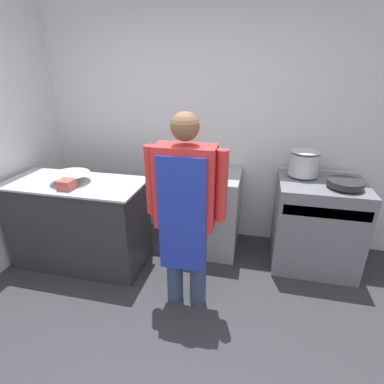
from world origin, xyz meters
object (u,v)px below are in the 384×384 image
object	(u,v)px
stove	(316,224)
plastic_tub	(67,184)
person_cook	(185,205)
saute_pan	(346,183)
mixing_bowl	(71,178)
fridge_unit	(211,212)
stock_pot	(304,162)

from	to	relation	value
stove	plastic_tub	bearing A→B (deg)	-163.46
person_cook	plastic_tub	size ratio (longest dim) A/B	12.48
saute_pan	stove	bearing A→B (deg)	143.62
stove	mixing_bowl	bearing A→B (deg)	-167.65
stove	mixing_bowl	xyz separation A→B (m)	(-2.37, -0.52, 0.49)
person_cook	mixing_bowl	world-z (taller)	person_cook
plastic_tub	saute_pan	world-z (taller)	plastic_tub
person_cook	plastic_tub	bearing A→B (deg)	171.97
stove	saute_pan	size ratio (longest dim) A/B	2.95
fridge_unit	stock_pot	bearing A→B (deg)	4.15
plastic_tub	mixing_bowl	bearing A→B (deg)	112.50
stove	stock_pot	bearing A→B (deg)	146.29
fridge_unit	saute_pan	xyz separation A→B (m)	(1.26, -0.17, 0.51)
mixing_bowl	fridge_unit	bearing A→B (deg)	24.21
stove	mixing_bowl	size ratio (longest dim) A/B	2.51
stock_pot	stove	bearing A→B (deg)	-33.71
stove	mixing_bowl	world-z (taller)	mixing_bowl
stove	fridge_unit	world-z (taller)	stove
person_cook	mixing_bowl	bearing A→B (deg)	164.97
mixing_bowl	person_cook	bearing A→B (deg)	-15.03
fridge_unit	person_cook	size ratio (longest dim) A/B	0.54
person_cook	stock_pot	size ratio (longest dim) A/B	5.79
stove	person_cook	size ratio (longest dim) A/B	0.56
stove	plastic_tub	distance (m)	2.45
person_cook	plastic_tub	distance (m)	1.16
fridge_unit	saute_pan	size ratio (longest dim) A/B	2.81
stove	fridge_unit	distance (m)	1.10
stock_pot	saute_pan	bearing A→B (deg)	-34.99
fridge_unit	person_cook	xyz separation A→B (m)	(-0.06, -0.90, 0.49)
fridge_unit	person_cook	distance (m)	1.03
stove	person_cook	world-z (taller)	person_cook
stock_pot	fridge_unit	bearing A→B (deg)	-175.85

